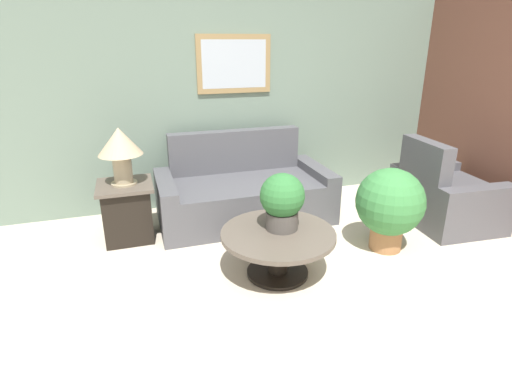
# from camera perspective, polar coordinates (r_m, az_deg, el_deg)

# --- Properties ---
(ground_plane) EXTENTS (20.00, 20.00, 0.00)m
(ground_plane) POSITION_cam_1_polar(r_m,az_deg,el_deg) (3.31, 16.11, -17.65)
(ground_plane) COLOR beige
(wall_back) EXTENTS (6.74, 0.09, 2.60)m
(wall_back) POSITION_cam_1_polar(r_m,az_deg,el_deg) (5.07, 0.81, 12.20)
(wall_back) COLOR slate
(wall_back) RESTS_ON ground_plane
(wall_right) EXTENTS (0.06, 4.60, 2.60)m
(wall_right) POSITION_cam_1_polar(r_m,az_deg,el_deg) (5.31, 31.89, 9.56)
(wall_right) COLOR brown
(wall_right) RESTS_ON ground_plane
(couch_main) EXTENTS (1.94, 0.98, 0.97)m
(couch_main) POSITION_cam_1_polar(r_m,az_deg,el_deg) (4.62, -1.80, -1.44)
(couch_main) COLOR #4C4C51
(couch_main) RESTS_ON ground_plane
(armchair) EXTENTS (0.93, 1.11, 0.97)m
(armchair) POSITION_cam_1_polar(r_m,az_deg,el_deg) (4.99, 25.29, -1.75)
(armchair) COLOR #4C4C51
(armchair) RESTS_ON ground_plane
(coffee_table) EXTENTS (1.00, 1.00, 0.41)m
(coffee_table) POSITION_cam_1_polar(r_m,az_deg,el_deg) (3.52, 3.16, -8.63)
(coffee_table) COLOR black
(coffee_table) RESTS_ON ground_plane
(side_table) EXTENTS (0.55, 0.55, 0.60)m
(side_table) POSITION_cam_1_polar(r_m,az_deg,el_deg) (4.34, -17.87, -3.80)
(side_table) COLOR black
(side_table) RESTS_ON ground_plane
(table_lamp) EXTENTS (0.43, 0.43, 0.58)m
(table_lamp) POSITION_cam_1_polar(r_m,az_deg,el_deg) (4.13, -18.86, 4.96)
(table_lamp) COLOR tan
(table_lamp) RESTS_ON side_table
(potted_plant_on_table) EXTENTS (0.39, 0.39, 0.50)m
(potted_plant_on_table) POSITION_cam_1_polar(r_m,az_deg,el_deg) (3.42, 3.76, -2.44)
(potted_plant_on_table) COLOR #4C4742
(potted_plant_on_table) RESTS_ON coffee_table
(potted_plant_floor) EXTENTS (0.66, 0.66, 0.83)m
(potted_plant_floor) POSITION_cam_1_polar(r_m,az_deg,el_deg) (4.07, 18.55, -2.94)
(potted_plant_floor) COLOR #9E6B42
(potted_plant_floor) RESTS_ON ground_plane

